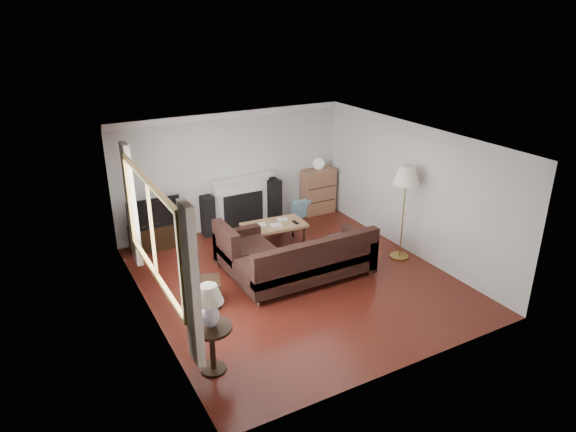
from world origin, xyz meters
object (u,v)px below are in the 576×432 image
bookshelf (318,191)px  coffee_table (274,235)px  tv_stand (155,236)px  sectional_sofa (307,259)px  side_table (212,349)px  floor_lamp (403,213)px

bookshelf → coffee_table: bearing=-147.0°
tv_stand → bookshelf: (3.81, 0.03, 0.28)m
bookshelf → sectional_sofa: bookshelf is taller
bookshelf → coffee_table: bookshelf is taller
tv_stand → sectional_sofa: size_ratio=0.37×
sectional_sofa → coffee_table: sectional_sofa is taller
coffee_table → side_table: side_table is taller
tv_stand → side_table: bearing=-94.9°
tv_stand → floor_lamp: bearing=-34.1°
bookshelf → floor_lamp: (0.16, -2.71, 0.39)m
floor_lamp → side_table: size_ratio=2.67×
floor_lamp → sectional_sofa: bearing=177.5°
tv_stand → side_table: size_ratio=1.40×
bookshelf → floor_lamp: bearing=-86.7°
tv_stand → bookshelf: size_ratio=0.92×
tv_stand → coffee_table: 2.36m
coffee_table → side_table: (-2.45, -3.00, 0.10)m
tv_stand → sectional_sofa: 3.25m
sectional_sofa → side_table: (-2.30, -1.48, -0.08)m
bookshelf → sectional_sofa: (-1.87, -2.63, -0.10)m
coffee_table → side_table: 3.87m
floor_lamp → side_table: bearing=-162.1°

